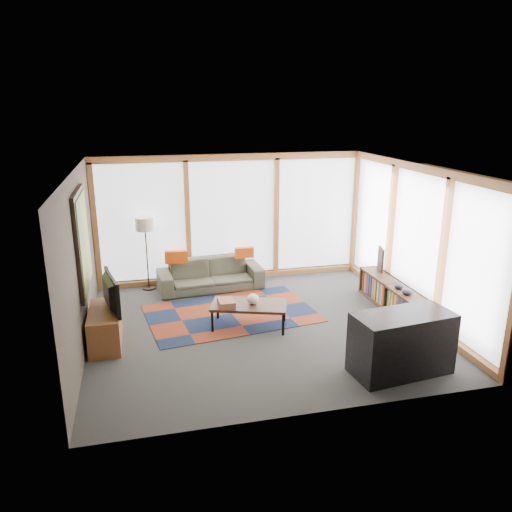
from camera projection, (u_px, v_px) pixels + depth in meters
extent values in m
plane|color=#2D2D2B|center=(262.00, 326.00, 8.27)|extent=(5.50, 5.50, 0.00)
cube|color=#3C302A|center=(79.00, 263.00, 7.28)|extent=(0.04, 5.00, 2.60)
cube|color=#3C302A|center=(316.00, 313.00, 5.56)|extent=(5.50, 0.04, 2.60)
cube|color=silver|center=(262.00, 168.00, 7.51)|extent=(5.50, 5.00, 0.04)
cube|color=white|center=(232.00, 218.00, 10.19)|extent=(5.30, 0.02, 2.35)
cube|color=white|center=(417.00, 241.00, 8.49)|extent=(0.02, 4.80, 2.35)
cube|color=black|center=(82.00, 242.00, 7.49)|extent=(0.05, 1.35, 1.55)
cube|color=yellow|center=(84.00, 241.00, 7.50)|extent=(0.02, 1.20, 1.40)
cube|color=maroon|center=(231.00, 313.00, 8.76)|extent=(3.08, 2.21, 0.01)
imported|color=#3A3F2F|center=(210.00, 274.00, 9.87)|extent=(2.09, 0.95, 0.59)
cube|color=#D44A10|center=(176.00, 257.00, 9.58)|extent=(0.44, 0.17, 0.24)
cube|color=#D44A10|center=(244.00, 253.00, 9.92)|extent=(0.38, 0.13, 0.21)
cube|color=brown|center=(226.00, 303.00, 8.02)|extent=(0.26, 0.32, 0.11)
ellipsoid|color=silver|center=(253.00, 299.00, 8.11)|extent=(0.24, 0.24, 0.17)
ellipsoid|color=black|center=(407.00, 292.00, 8.26)|extent=(0.20, 0.20, 0.09)
ellipsoid|color=black|center=(399.00, 286.00, 8.53)|extent=(0.18, 0.18, 0.08)
cube|color=black|center=(381.00, 259.00, 9.40)|extent=(0.12, 0.34, 0.44)
cube|color=brown|center=(105.00, 327.00, 7.60)|extent=(0.46, 1.10, 0.55)
imported|color=black|center=(106.00, 293.00, 7.45)|extent=(0.33, 0.96, 0.55)
cube|color=black|center=(402.00, 343.00, 6.75)|extent=(1.42, 0.79, 0.85)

